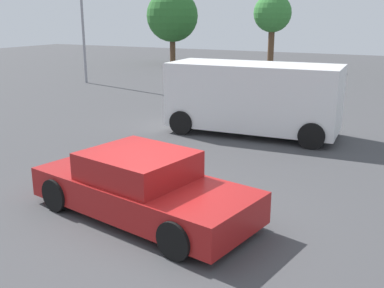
{
  "coord_description": "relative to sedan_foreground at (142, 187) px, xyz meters",
  "views": [
    {
      "loc": [
        4.15,
        -6.63,
        3.64
      ],
      "look_at": [
        -0.28,
        1.98,
        0.9
      ],
      "focal_mm": 42.61,
      "sensor_mm": 36.0,
      "label": 1
    }
  ],
  "objects": [
    {
      "name": "van_white",
      "position": [
        -0.28,
        6.78,
        0.63
      ],
      "size": [
        5.35,
        2.44,
        2.22
      ],
      "rotation": [
        0.0,
        0.0,
        0.06
      ],
      "color": "white",
      "rests_on": "ground_plane"
    },
    {
      "name": "dog",
      "position": [
        -1.11,
        2.73,
        -0.32
      ],
      "size": [
        0.27,
        0.69,
        0.42
      ],
      "rotation": [
        0.0,
        0.0,
        1.56
      ],
      "color": "beige",
      "rests_on": "ground_plane"
    },
    {
      "name": "tree_back_left",
      "position": [
        -5.6,
        25.14,
        3.17
      ],
      "size": [
        2.63,
        2.63,
        5.12
      ],
      "color": "brown",
      "rests_on": "ground_plane"
    },
    {
      "name": "tree_back_right",
      "position": [
        -13.23,
        24.5,
        3.03
      ],
      "size": [
        3.89,
        3.89,
        5.56
      ],
      "color": "brown",
      "rests_on": "ground_plane"
    },
    {
      "name": "sedan_foreground",
      "position": [
        0.0,
        0.0,
        0.0
      ],
      "size": [
        4.64,
        2.54,
        1.23
      ],
      "rotation": [
        0.0,
        0.0,
        -0.18
      ],
      "color": "maroon",
      "rests_on": "ground_plane"
    },
    {
      "name": "ground_plane",
      "position": [
        0.31,
        0.02,
        -0.57
      ],
      "size": [
        80.0,
        80.0,
        0.0
      ],
      "primitive_type": "plane",
      "color": "#424244"
    }
  ]
}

